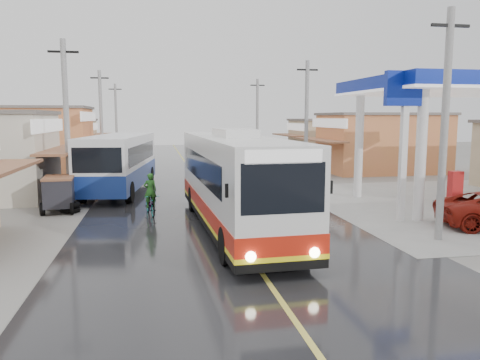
{
  "coord_description": "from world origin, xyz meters",
  "views": [
    {
      "loc": [
        -2.87,
        -14.7,
        4.34
      ],
      "look_at": [
        0.75,
        5.14,
        1.63
      ],
      "focal_mm": 35.0,
      "sensor_mm": 36.0,
      "label": 1
    }
  ],
  "objects_px": {
    "tricycle_near": "(59,192)",
    "tyre_stack": "(70,207)",
    "coach_bus": "(234,181)",
    "second_bus": "(120,162)",
    "cyclist": "(150,201)"
  },
  "relations": [
    {
      "from": "cyclist",
      "to": "tricycle_near",
      "type": "distance_m",
      "value": 4.42
    },
    {
      "from": "tyre_stack",
      "to": "coach_bus",
      "type": "bearing_deg",
      "value": -33.13
    },
    {
      "from": "tricycle_near",
      "to": "tyre_stack",
      "type": "relative_size",
      "value": 2.34
    },
    {
      "from": "coach_bus",
      "to": "second_bus",
      "type": "height_order",
      "value": "coach_bus"
    },
    {
      "from": "tyre_stack",
      "to": "tricycle_near",
      "type": "bearing_deg",
      "value": 153.83
    },
    {
      "from": "coach_bus",
      "to": "second_bus",
      "type": "relative_size",
      "value": 1.23
    },
    {
      "from": "coach_bus",
      "to": "tyre_stack",
      "type": "xyz_separation_m",
      "value": [
        -6.88,
        4.49,
        -1.64
      ]
    },
    {
      "from": "tricycle_near",
      "to": "tyre_stack",
      "type": "height_order",
      "value": "tricycle_near"
    },
    {
      "from": "coach_bus",
      "to": "cyclist",
      "type": "xyz_separation_m",
      "value": [
        -3.23,
        3.24,
        -1.25
      ]
    },
    {
      "from": "second_bus",
      "to": "cyclist",
      "type": "height_order",
      "value": "second_bus"
    },
    {
      "from": "coach_bus",
      "to": "tricycle_near",
      "type": "distance_m",
      "value": 8.82
    },
    {
      "from": "coach_bus",
      "to": "second_bus",
      "type": "xyz_separation_m",
      "value": [
        -5.01,
        10.02,
        -0.1
      ]
    },
    {
      "from": "coach_bus",
      "to": "second_bus",
      "type": "distance_m",
      "value": 11.2
    },
    {
      "from": "cyclist",
      "to": "tricycle_near",
      "type": "height_order",
      "value": "cyclist"
    },
    {
      "from": "coach_bus",
      "to": "tyre_stack",
      "type": "height_order",
      "value": "coach_bus"
    }
  ]
}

